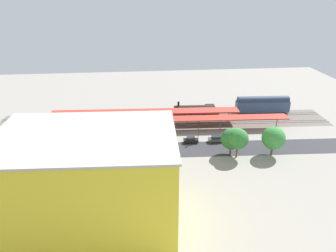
# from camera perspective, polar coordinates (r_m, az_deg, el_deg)

# --- Properties ---
(ground_plane) EXTENTS (173.90, 173.90, 0.00)m
(ground_plane) POSITION_cam_1_polar(r_m,az_deg,el_deg) (90.88, 0.44, -3.53)
(ground_plane) COLOR gray
(ground_plane) RESTS_ON ground
(rail_bed) EXTENTS (109.25, 19.78, 0.01)m
(rail_bed) POSITION_cam_1_polar(r_m,az_deg,el_deg) (107.70, -0.63, 0.97)
(rail_bed) COLOR #665E54
(rail_bed) RESTS_ON ground
(street_asphalt) EXTENTS (108.98, 13.93, 0.01)m
(street_asphalt) POSITION_cam_1_polar(r_m,az_deg,el_deg) (88.79, 0.61, -4.22)
(street_asphalt) COLOR #2D2D33
(street_asphalt) RESTS_ON ground
(track_rails) EXTENTS (108.58, 13.36, 0.12)m
(track_rails) POSITION_cam_1_polar(r_m,az_deg,el_deg) (107.63, -0.63, 1.06)
(track_rails) COLOR #9E9EA8
(track_rails) RESTS_ON ground
(platform_canopy_near) EXTENTS (60.06, 7.14, 3.87)m
(platform_canopy_near) POSITION_cam_1_polar(r_m,az_deg,el_deg) (99.95, 4.30, 1.33)
(platform_canopy_near) COLOR #A82D23
(platform_canopy_near) RESTS_ON ground
(platform_canopy_far) EXTENTS (60.73, 7.57, 4.22)m
(platform_canopy_far) POSITION_cam_1_polar(r_m,az_deg,el_deg) (104.46, -3.98, 2.52)
(platform_canopy_far) COLOR #B73328
(platform_canopy_far) RESTS_ON ground
(locomotive) EXTENTS (15.53, 3.49, 5.16)m
(locomotive) POSITION_cam_1_polar(r_m,az_deg,el_deg) (111.69, 5.05, 2.74)
(locomotive) COLOR black
(locomotive) RESTS_ON ground
(passenger_coach) EXTENTS (18.75, 4.04, 6.22)m
(passenger_coach) POSITION_cam_1_polar(r_m,az_deg,el_deg) (117.77, 16.39, 3.70)
(passenger_coach) COLOR black
(passenger_coach) RESTS_ON ground
(parked_car_0) EXTENTS (4.60, 1.88, 1.81)m
(parked_car_0) POSITION_cam_1_polar(r_m,az_deg,el_deg) (93.88, 8.56, -2.33)
(parked_car_0) COLOR black
(parked_car_0) RESTS_ON ground
(parked_car_1) EXTENTS (4.30, 2.01, 1.70)m
(parked_car_1) POSITION_cam_1_polar(r_m,az_deg,el_deg) (92.64, 4.06, -2.52)
(parked_car_1) COLOR black
(parked_car_1) RESTS_ON ground
(parked_car_2) EXTENTS (4.74, 2.14, 1.55)m
(parked_car_2) POSITION_cam_1_polar(r_m,az_deg,el_deg) (92.02, 0.17, -2.68)
(parked_car_2) COLOR black
(parked_car_2) RESTS_ON ground
(parked_car_3) EXTENTS (4.92, 2.19, 1.73)m
(parked_car_3) POSITION_cam_1_polar(r_m,az_deg,el_deg) (91.12, -4.52, -2.99)
(parked_car_3) COLOR black
(parked_car_3) RESTS_ON ground
(parked_car_4) EXTENTS (4.04, 1.83, 1.71)m
(parked_car_4) POSITION_cam_1_polar(r_m,az_deg,el_deg) (90.83, -9.17, -3.34)
(parked_car_4) COLOR black
(parked_car_4) RESTS_ON ground
(construction_building) EXTENTS (31.72, 22.40, 17.73)m
(construction_building) POSITION_cam_1_polar(r_m,az_deg,el_deg) (61.07, -13.75, -9.40)
(construction_building) COLOR yellow
(construction_building) RESTS_ON ground
(construction_roof_slab) EXTENTS (32.35, 23.02, 0.40)m
(construction_roof_slab) POSITION_cam_1_polar(r_m,az_deg,el_deg) (56.75, -14.62, -1.68)
(construction_roof_slab) COLOR #B7B2A8
(construction_roof_slab) RESTS_ON construction_building
(box_truck_0) EXTENTS (8.73, 2.84, 3.70)m
(box_truck_0) POSITION_cam_1_polar(r_m,az_deg,el_deg) (78.45, -14.80, -7.64)
(box_truck_0) COLOR black
(box_truck_0) RESTS_ON ground
(street_tree_0) EXTENTS (6.11, 6.11, 8.01)m
(street_tree_0) POSITION_cam_1_polar(r_m,az_deg,el_deg) (88.40, 18.16, -2.04)
(street_tree_0) COLOR brown
(street_tree_0) RESTS_ON ground
(street_tree_1) EXTENTS (5.61, 5.61, 7.88)m
(street_tree_1) POSITION_cam_1_polar(r_m,az_deg,el_deg) (85.18, -22.64, -3.64)
(street_tree_1) COLOR brown
(street_tree_1) RESTS_ON ground
(street_tree_2) EXTENTS (5.41, 5.41, 8.05)m
(street_tree_2) POSITION_cam_1_polar(r_m,az_deg,el_deg) (84.67, 12.27, -2.22)
(street_tree_2) COLOR brown
(street_tree_2) RESTS_ON ground
(street_tree_3) EXTENTS (5.65, 5.65, 7.35)m
(street_tree_3) POSITION_cam_1_polar(r_m,az_deg,el_deg) (86.15, 11.14, -2.25)
(street_tree_3) COLOR brown
(street_tree_3) RESTS_ON ground
(street_tree_4) EXTENTS (5.46, 5.46, 7.27)m
(street_tree_4) POSITION_cam_1_polar(r_m,az_deg,el_deg) (84.55, -21.41, -4.05)
(street_tree_4) COLOR brown
(street_tree_4) RESTS_ON ground
(street_tree_5) EXTENTS (5.82, 5.82, 8.63)m
(street_tree_5) POSITION_cam_1_polar(r_m,az_deg,el_deg) (81.41, -8.34, -2.71)
(street_tree_5) COLOR brown
(street_tree_5) RESTS_ON ground
(traffic_light) EXTENTS (0.50, 0.36, 6.24)m
(traffic_light) POSITION_cam_1_polar(r_m,az_deg,el_deg) (92.42, 5.41, -0.31)
(traffic_light) COLOR #333333
(traffic_light) RESTS_ON ground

